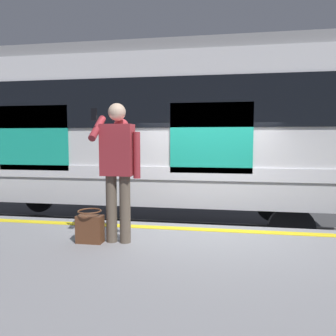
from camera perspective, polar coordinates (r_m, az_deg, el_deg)
ground_plane at (r=5.52m, az=6.17°, el=-18.64°), size 24.77×24.77×0.00m
platform at (r=3.57m, az=4.17°, el=-24.73°), size 15.62×3.92×0.89m
safety_line at (r=4.94m, az=6.06°, el=-10.50°), size 15.31×0.16×0.01m
track_rail_near at (r=6.93m, az=6.96°, el=-12.91°), size 20.31×0.08×0.16m
track_rail_far at (r=8.31m, az=7.42°, el=-9.86°), size 20.31×0.08×0.16m
train_carriage at (r=7.55m, az=-5.30°, el=7.01°), size 9.76×2.85×3.87m
passenger at (r=4.23m, az=-8.63°, el=1.19°), size 0.57×0.55×1.77m
handbag at (r=4.40m, az=-13.32°, el=-9.97°), size 0.33×0.30×0.42m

